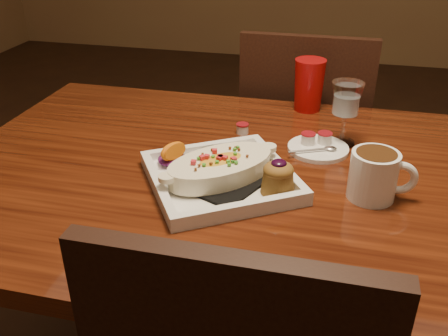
% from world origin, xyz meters
% --- Properties ---
extents(table, '(1.50, 0.90, 0.75)m').
position_xyz_m(table, '(0.00, 0.00, 0.65)').
color(table, maroon).
rests_on(table, floor).
extents(chair_far, '(0.42, 0.42, 0.93)m').
position_xyz_m(chair_far, '(-0.00, 0.63, 0.51)').
color(chair_far, black).
rests_on(chair_far, floor).
extents(plate, '(0.39, 0.39, 0.08)m').
position_xyz_m(plate, '(-0.11, -0.06, 0.78)').
color(plate, white).
rests_on(plate, table).
extents(coffee_mug, '(0.13, 0.09, 0.10)m').
position_xyz_m(coffee_mug, '(0.19, -0.04, 0.80)').
color(coffee_mug, white).
rests_on(coffee_mug, table).
extents(goblet, '(0.07, 0.07, 0.16)m').
position_xyz_m(goblet, '(0.12, 0.19, 0.86)').
color(goblet, silver).
rests_on(goblet, table).
extents(saucer, '(0.14, 0.14, 0.10)m').
position_xyz_m(saucer, '(0.06, 0.14, 0.76)').
color(saucer, white).
rests_on(saucer, table).
extents(creamer_loose, '(0.03, 0.03, 0.03)m').
position_xyz_m(creamer_loose, '(-0.13, 0.20, 0.76)').
color(creamer_loose, silver).
rests_on(creamer_loose, table).
extents(red_tumbler, '(0.09, 0.09, 0.14)m').
position_xyz_m(red_tumbler, '(0.02, 0.40, 0.82)').
color(red_tumbler, '#A40B0D').
rests_on(red_tumbler, table).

